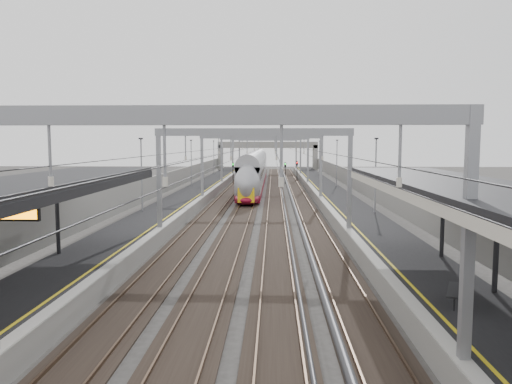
# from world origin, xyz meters

# --- Properties ---
(platform_left) EXTENTS (4.00, 120.00, 1.00)m
(platform_left) POSITION_xyz_m (-8.00, 45.00, 0.50)
(platform_left) COLOR black
(platform_left) RESTS_ON ground
(platform_right) EXTENTS (4.00, 120.00, 1.00)m
(platform_right) POSITION_xyz_m (8.00, 45.00, 0.50)
(platform_right) COLOR black
(platform_right) RESTS_ON ground
(tracks) EXTENTS (11.40, 140.00, 0.20)m
(tracks) POSITION_xyz_m (0.00, 45.00, 0.05)
(tracks) COLOR black
(tracks) RESTS_ON ground
(overhead_line) EXTENTS (13.00, 140.00, 6.60)m
(overhead_line) POSITION_xyz_m (0.00, 51.62, 6.14)
(overhead_line) COLOR gray
(overhead_line) RESTS_ON platform_left
(overbridge) EXTENTS (22.00, 2.20, 6.90)m
(overbridge) POSITION_xyz_m (0.00, 100.00, 5.31)
(overbridge) COLOR gray
(overbridge) RESTS_ON ground
(wall_left) EXTENTS (0.30, 120.00, 3.20)m
(wall_left) POSITION_xyz_m (-11.20, 45.00, 1.60)
(wall_left) COLOR gray
(wall_left) RESTS_ON ground
(wall_right) EXTENTS (0.30, 120.00, 3.20)m
(wall_right) POSITION_xyz_m (11.20, 45.00, 1.60)
(wall_right) COLOR gray
(wall_right) RESTS_ON ground
(train) EXTENTS (2.74, 49.87, 4.33)m
(train) POSITION_xyz_m (-1.50, 62.98, 2.12)
(train) COLOR maroon
(train) RESTS_ON ground
(bench) EXTENTS (1.23, 2.04, 1.03)m
(bench) POSITION_xyz_m (7.82, 6.50, 1.62)
(bench) COLOR black
(bench) RESTS_ON platform_right
(signal_green) EXTENTS (0.32, 0.32, 3.48)m
(signal_green) POSITION_xyz_m (-5.20, 69.04, 2.42)
(signal_green) COLOR black
(signal_green) RESTS_ON ground
(signal_red_near) EXTENTS (0.32, 0.32, 3.48)m
(signal_red_near) POSITION_xyz_m (3.20, 70.19, 2.42)
(signal_red_near) COLOR black
(signal_red_near) RESTS_ON ground
(signal_red_far) EXTENTS (0.32, 0.32, 3.48)m
(signal_red_far) POSITION_xyz_m (5.40, 76.12, 2.42)
(signal_red_far) COLOR black
(signal_red_far) RESTS_ON ground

